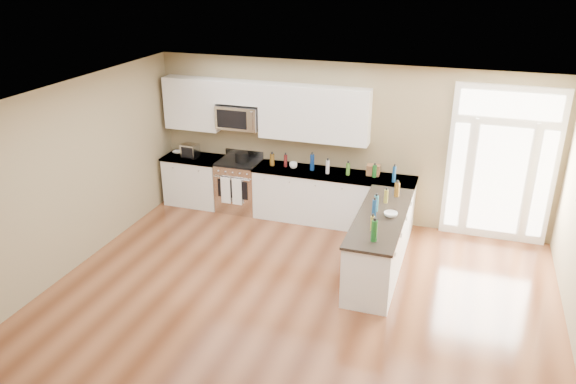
{
  "coord_description": "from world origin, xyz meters",
  "views": [
    {
      "loc": [
        1.97,
        -5.21,
        4.42
      ],
      "look_at": [
        -0.43,
        2.0,
        1.22
      ],
      "focal_mm": 35.0,
      "sensor_mm": 36.0,
      "label": 1
    }
  ],
  "objects": [
    {
      "name": "peninsula_cabinet",
      "position": [
        0.93,
        2.24,
        0.43
      ],
      "size": [
        0.69,
        2.32,
        0.94
      ],
      "color": "white",
      "rests_on": "ground"
    },
    {
      "name": "upper_cabinet_left",
      "position": [
        -2.88,
        3.83,
        1.93
      ],
      "size": [
        1.04,
        0.33,
        0.95
      ],
      "primitive_type": "cube",
      "color": "white",
      "rests_on": "room_shell"
    },
    {
      "name": "ground",
      "position": [
        0.0,
        0.0,
        0.0
      ],
      "size": [
        8.0,
        8.0,
        0.0
      ],
      "primitive_type": "plane",
      "color": "#582D18"
    },
    {
      "name": "cup_counter",
      "position": [
        -0.89,
        3.69,
        0.99
      ],
      "size": [
        0.18,
        0.18,
        0.11
      ],
      "primitive_type": "imported",
      "rotation": [
        0.0,
        0.0,
        0.36
      ],
      "color": "white",
      "rests_on": "back_cabinet_right"
    },
    {
      "name": "kitchen_range",
      "position": [
        -1.94,
        3.69,
        0.48
      ],
      "size": [
        0.76,
        0.68,
        1.08
      ],
      "color": "silver",
      "rests_on": "ground"
    },
    {
      "name": "bowl_peninsula",
      "position": [
        1.06,
        2.23,
        0.97
      ],
      "size": [
        0.26,
        0.26,
        0.06
      ],
      "primitive_type": "imported",
      "rotation": [
        0.0,
        0.0,
        0.36
      ],
      "color": "white",
      "rests_on": "peninsula_cabinet"
    },
    {
      "name": "back_cabinet_right",
      "position": [
        -0.16,
        3.69,
        0.44
      ],
      "size": [
        2.85,
        0.66,
        0.94
      ],
      "color": "white",
      "rests_on": "ground"
    },
    {
      "name": "room_shell",
      "position": [
        0.0,
        0.0,
        1.71
      ],
      "size": [
        8.0,
        8.0,
        8.0
      ],
      "color": "#8A7B57",
      "rests_on": "ground"
    },
    {
      "name": "upper_cabinet_right",
      "position": [
        -0.57,
        3.83,
        1.93
      ],
      "size": [
        1.94,
        0.33,
        0.95
      ],
      "primitive_type": "cube",
      "color": "white",
      "rests_on": "room_shell"
    },
    {
      "name": "upper_cabinet_short",
      "position": [
        -1.95,
        3.83,
        2.2
      ],
      "size": [
        0.82,
        0.33,
        0.4
      ],
      "primitive_type": "cube",
      "color": "white",
      "rests_on": "room_shell"
    },
    {
      "name": "toaster_oven",
      "position": [
        -2.91,
        3.65,
        1.07
      ],
      "size": [
        0.32,
        0.26,
        0.26
      ],
      "primitive_type": "cube",
      "rotation": [
        0.0,
        0.0,
        -0.1
      ],
      "color": "silver",
      "rests_on": "back_cabinet_left"
    },
    {
      "name": "cardboard_box",
      "position": [
        0.51,
        3.81,
        1.03
      ],
      "size": [
        0.23,
        0.17,
        0.18
      ],
      "primitive_type": "cube",
      "rotation": [
        0.0,
        0.0,
        0.06
      ],
      "color": "brown",
      "rests_on": "back_cabinet_right"
    },
    {
      "name": "back_cabinet_left",
      "position": [
        -2.87,
        3.69,
        0.44
      ],
      "size": [
        1.1,
        0.66,
        0.94
      ],
      "color": "white",
      "rests_on": "ground"
    },
    {
      "name": "stockpot",
      "position": [
        -1.89,
        3.7,
        1.05
      ],
      "size": [
        0.25,
        0.25,
        0.19
      ],
      "primitive_type": "cylinder",
      "rotation": [
        0.0,
        0.0,
        -0.03
      ],
      "color": "black",
      "rests_on": "kitchen_range"
    },
    {
      "name": "entry_door",
      "position": [
        2.55,
        3.95,
        1.3
      ],
      "size": [
        1.7,
        0.1,
        2.6
      ],
      "color": "white",
      "rests_on": "ground"
    },
    {
      "name": "bowl_left",
      "position": [
        -3.25,
        3.78,
        0.96
      ],
      "size": [
        0.19,
        0.19,
        0.04
      ],
      "primitive_type": "imported",
      "rotation": [
        0.0,
        0.0,
        0.14
      ],
      "color": "white",
      "rests_on": "back_cabinet_left"
    },
    {
      "name": "microwave",
      "position": [
        -1.95,
        3.8,
        1.76
      ],
      "size": [
        0.78,
        0.41,
        0.42
      ],
      "color": "silver",
      "rests_on": "room_shell"
    },
    {
      "name": "counter_bottles",
      "position": [
        0.31,
        2.93,
        1.06
      ],
      "size": [
        2.42,
        2.41,
        0.31
      ],
      "color": "#19591E",
      "rests_on": "back_cabinet_right"
    }
  ]
}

